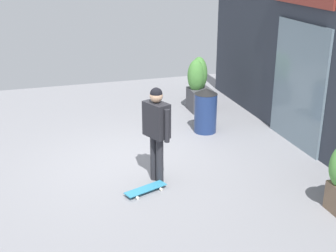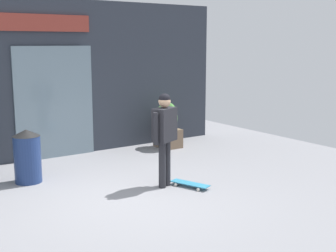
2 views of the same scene
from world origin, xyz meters
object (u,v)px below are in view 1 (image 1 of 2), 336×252
skateboarder (157,125)px  planter_box_left (198,84)px  trash_bin (206,110)px  skateboard (146,189)px

skateboarder → planter_box_left: 4.03m
planter_box_left → trash_bin: bearing=-14.3°
skateboarder → trash_bin: 2.65m
skateboard → planter_box_left: (-3.80, 2.36, 0.64)m
trash_bin → skateboarder: bearing=-40.5°
skateboarder → planter_box_left: (-3.44, 2.06, -0.36)m
skateboarder → skateboard: bearing=26.9°
skateboarder → trash_bin: skateboarder is taller
skateboard → trash_bin: 3.09m
skateboard → trash_bin: bearing=-151.0°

